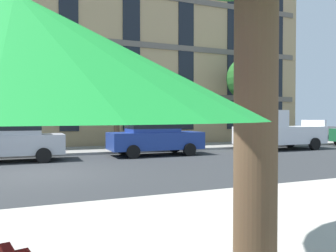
{
  "coord_description": "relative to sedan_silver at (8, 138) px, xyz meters",
  "views": [
    {
      "loc": [
        -0.23,
        -11.18,
        1.77
      ],
      "look_at": [
        5.72,
        3.2,
        1.4
      ],
      "focal_mm": 35.74,
      "sensor_mm": 36.0,
      "label": 1
    }
  ],
  "objects": [
    {
      "name": "sidewalk_far",
      "position": [
        1.06,
        3.1,
        -0.89
      ],
      "size": [
        56.0,
        3.6,
        0.12
      ],
      "primitive_type": "cube",
      "color": "gray",
      "rests_on": "ground"
    },
    {
      "name": "street_tree_right",
      "position": [
        13.87,
        2.93,
        3.21
      ],
      "size": [
        2.93,
        2.93,
        5.76
      ],
      "color": "#4C3823",
      "rests_on": "ground"
    },
    {
      "name": "apartment_building",
      "position": [
        1.06,
        11.29,
        7.05
      ],
      "size": [
        37.62,
        12.08,
        16.0
      ],
      "color": "tan",
      "rests_on": "ground"
    },
    {
      "name": "pickup_white",
      "position": [
        13.55,
        0.0,
        0.08
      ],
      "size": [
        5.1,
        2.12,
        2.2
      ],
      "color": "silver",
      "rests_on": "ground"
    },
    {
      "name": "street_tree_middle",
      "position": [
        5.13,
        2.87,
        2.32
      ],
      "size": [
        2.56,
        2.58,
        4.49
      ],
      "color": "brown",
      "rests_on": "ground"
    },
    {
      "name": "sedan_blue",
      "position": [
        6.28,
        0.0,
        0.0
      ],
      "size": [
        4.4,
        1.98,
        1.78
      ],
      "color": "navy",
      "rests_on": "ground"
    },
    {
      "name": "sedan_silver",
      "position": [
        0.0,
        0.0,
        0.0
      ],
      "size": [
        4.4,
        1.98,
        1.78
      ],
      "color": "#A8AAB2",
      "rests_on": "ground"
    },
    {
      "name": "ground_plane",
      "position": [
        1.06,
        -3.7,
        -0.95
      ],
      "size": [
        120.0,
        120.0,
        0.0
      ],
      "primitive_type": "plane",
      "color": "#2D3033"
    }
  ]
}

